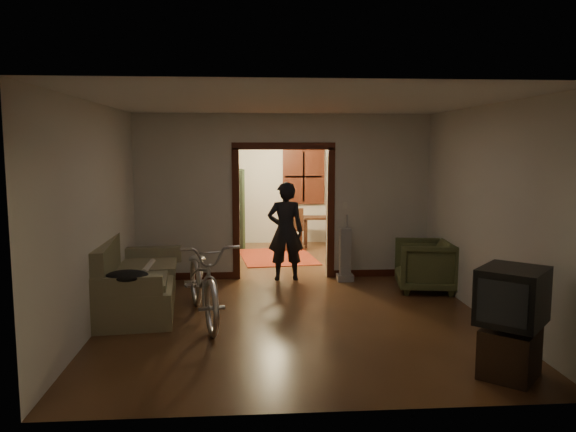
{
  "coord_description": "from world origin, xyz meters",
  "views": [
    {
      "loc": [
        -0.63,
        -8.77,
        2.27
      ],
      "look_at": [
        0.0,
        -0.3,
        1.2
      ],
      "focal_mm": 35.0,
      "sensor_mm": 36.0,
      "label": 1
    }
  ],
  "objects": [
    {
      "name": "sofa",
      "position": [
        -2.15,
        -1.01,
        0.5
      ],
      "size": [
        1.19,
        2.26,
        1.0
      ],
      "primitive_type": "cube",
      "rotation": [
        0.0,
        0.0,
        0.1
      ],
      "color": "#666344",
      "rests_on": "floor"
    },
    {
      "name": "wall_right",
      "position": [
        2.5,
        0.0,
        1.4
      ],
      "size": [
        0.02,
        8.5,
        2.8
      ],
      "primitive_type": "cube",
      "color": "beige",
      "rests_on": "floor"
    },
    {
      "name": "wall_back",
      "position": [
        0.0,
        4.25,
        1.4
      ],
      "size": [
        5.0,
        0.02,
        2.8
      ],
      "primitive_type": "cube",
      "color": "beige",
      "rests_on": "floor"
    },
    {
      "name": "floor",
      "position": [
        0.0,
        0.0,
        0.0
      ],
      "size": [
        5.0,
        8.5,
        0.01
      ],
      "primitive_type": "cube",
      "color": "#3C2213",
      "rests_on": "ground"
    },
    {
      "name": "vacuum",
      "position": [
        1.02,
        0.4,
        0.45
      ],
      "size": [
        0.29,
        0.25,
        0.9
      ],
      "primitive_type": "cube",
      "rotation": [
        0.0,
        0.0,
        0.1
      ],
      "color": "gray",
      "rests_on": "floor"
    },
    {
      "name": "partition_wall",
      "position": [
        0.0,
        0.75,
        1.4
      ],
      "size": [
        5.0,
        0.14,
        2.8
      ],
      "primitive_type": "cube",
      "color": "beige",
      "rests_on": "floor"
    },
    {
      "name": "light_switch",
      "position": [
        1.05,
        0.68,
        1.25
      ],
      "size": [
        0.08,
        0.01,
        0.12
      ],
      "primitive_type": "cube",
      "color": "silver",
      "rests_on": "partition_wall"
    },
    {
      "name": "door_casing",
      "position": [
        0.0,
        0.75,
        1.1
      ],
      "size": [
        1.74,
        0.2,
        2.32
      ],
      "primitive_type": "cube",
      "color": "#3C170D",
      "rests_on": "floor"
    },
    {
      "name": "jacket",
      "position": [
        -2.1,
        -1.92,
        0.68
      ],
      "size": [
        0.53,
        0.39,
        0.15
      ],
      "primitive_type": "ellipsoid",
      "color": "black",
      "rests_on": "sofa"
    },
    {
      "name": "rolled_paper",
      "position": [
        -2.05,
        -0.71,
        0.53
      ],
      "size": [
        0.09,
        0.75,
        0.09
      ],
      "primitive_type": "cylinder",
      "rotation": [
        1.57,
        0.0,
        0.0
      ],
      "color": "beige",
      "rests_on": "sofa"
    },
    {
      "name": "tv_stand",
      "position": [
        1.93,
        -3.65,
        0.24
      ],
      "size": [
        0.72,
        0.72,
        0.49
      ],
      "primitive_type": "cube",
      "rotation": [
        0.0,
        0.0,
        0.84
      ],
      "color": "black",
      "rests_on": "floor"
    },
    {
      "name": "crt_tv",
      "position": [
        1.93,
        -3.65,
        0.82
      ],
      "size": [
        0.85,
        0.85,
        0.55
      ],
      "primitive_type": "cube",
      "rotation": [
        0.0,
        0.0,
        0.84
      ],
      "color": "black",
      "rests_on": "tv_stand"
    },
    {
      "name": "person",
      "position": [
        0.02,
        0.56,
        0.83
      ],
      "size": [
        0.62,
        0.42,
        1.67
      ],
      "primitive_type": "imported",
      "rotation": [
        0.0,
        0.0,
        3.17
      ],
      "color": "black",
      "rests_on": "floor"
    },
    {
      "name": "oriental_rug",
      "position": [
        -0.01,
        2.5,
        0.01
      ],
      "size": [
        1.64,
        2.03,
        0.01
      ],
      "primitive_type": "cube",
      "rotation": [
        0.0,
        0.0,
        0.11
      ],
      "color": "maroon",
      "rests_on": "floor"
    },
    {
      "name": "far_window",
      "position": [
        0.7,
        4.21,
        1.55
      ],
      "size": [
        0.98,
        0.06,
        1.28
      ],
      "primitive_type": "cube",
      "color": "black",
      "rests_on": "wall_back"
    },
    {
      "name": "armchair",
      "position": [
        2.15,
        -0.33,
        0.4
      ],
      "size": [
        1.0,
        0.98,
        0.8
      ],
      "primitive_type": "imported",
      "rotation": [
        0.0,
        0.0,
        -1.73
      ],
      "color": "#474E2B",
      "rests_on": "floor"
    },
    {
      "name": "globe",
      "position": [
        -1.13,
        3.68,
        1.94
      ],
      "size": [
        0.25,
        0.25,
        0.25
      ],
      "primitive_type": "sphere",
      "color": "#1E5972",
      "rests_on": "locker"
    },
    {
      "name": "locker",
      "position": [
        -1.13,
        3.68,
        0.88
      ],
      "size": [
        0.94,
        0.61,
        1.75
      ],
      "primitive_type": "cube",
      "rotation": [
        0.0,
        0.0,
        0.15
      ],
      "color": "#263620",
      "rests_on": "floor"
    },
    {
      "name": "bicycle",
      "position": [
        -1.19,
        -1.59,
        0.54
      ],
      "size": [
        1.17,
        2.16,
        1.08
      ],
      "primitive_type": "imported",
      "rotation": [
        0.0,
        0.0,
        0.23
      ],
      "color": "silver",
      "rests_on": "floor"
    },
    {
      "name": "ceiling",
      "position": [
        0.0,
        0.0,
        2.8
      ],
      "size": [
        5.0,
        8.5,
        0.01
      ],
      "primitive_type": "cube",
      "color": "white",
      "rests_on": "floor"
    },
    {
      "name": "chandelier",
      "position": [
        0.0,
        2.5,
        2.35
      ],
      "size": [
        0.24,
        0.24,
        0.24
      ],
      "primitive_type": "sphere",
      "color": "#FFE0A5",
      "rests_on": "ceiling"
    },
    {
      "name": "desk_chair",
      "position": [
        0.38,
        3.3,
        0.47
      ],
      "size": [
        0.49,
        0.49,
        0.93
      ],
      "primitive_type": "cube",
      "rotation": [
        0.0,
        0.0,
        -0.21
      ],
      "color": "black",
      "rests_on": "floor"
    },
    {
      "name": "wall_left",
      "position": [
        -2.5,
        0.0,
        1.4
      ],
      "size": [
        0.02,
        8.5,
        2.8
      ],
      "primitive_type": "cube",
      "color": "beige",
      "rests_on": "floor"
    },
    {
      "name": "desk",
      "position": [
        1.1,
        3.65,
        0.33
      ],
      "size": [
        0.95,
        0.59,
        0.67
      ],
      "primitive_type": "cube",
      "rotation": [
        0.0,
        0.0,
        0.09
      ],
      "color": "black",
      "rests_on": "floor"
    }
  ]
}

